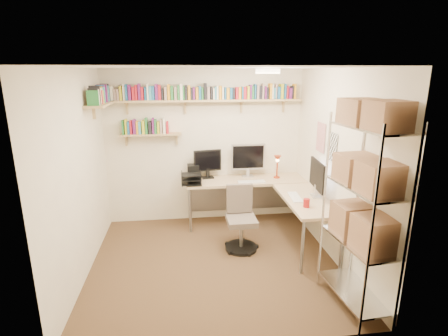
{
  "coord_description": "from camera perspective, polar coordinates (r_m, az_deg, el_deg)",
  "views": [
    {
      "loc": [
        -0.39,
        -4.14,
        2.46
      ],
      "look_at": [
        0.2,
        0.55,
        1.15
      ],
      "focal_mm": 28.0,
      "sensor_mm": 36.0,
      "label": 1
    }
  ],
  "objects": [
    {
      "name": "ground",
      "position": [
        4.83,
        -1.62,
        -15.1
      ],
      "size": [
        3.2,
        3.2,
        0.0
      ],
      "primitive_type": "plane",
      "color": "#422A1C",
      "rests_on": "ground"
    },
    {
      "name": "room_shell",
      "position": [
        4.26,
        -1.72,
        3.17
      ],
      "size": [
        3.24,
        3.04,
        2.52
      ],
      "color": "#F5E9C7",
      "rests_on": "ground"
    },
    {
      "name": "wall_shelves",
      "position": [
        5.45,
        -7.71,
        10.84
      ],
      "size": [
        3.12,
        1.09,
        0.8
      ],
      "color": "tan",
      "rests_on": "ground"
    },
    {
      "name": "corner_desk",
      "position": [
        5.48,
        4.61,
        -2.67
      ],
      "size": [
        2.03,
        1.98,
        1.32
      ],
      "color": "tan",
      "rests_on": "ground"
    },
    {
      "name": "office_chair",
      "position": [
        5.02,
        2.77,
        -8.9
      ],
      "size": [
        0.48,
        0.49,
        0.92
      ],
      "rotation": [
        0.0,
        0.0,
        0.01
      ],
      "color": "black",
      "rests_on": "ground"
    },
    {
      "name": "wire_rack",
      "position": [
        3.72,
        22.28,
        -2.1
      ],
      "size": [
        0.51,
        0.92,
        2.21
      ],
      "rotation": [
        0.0,
        0.0,
        0.09
      ],
      "color": "silver",
      "rests_on": "ground"
    }
  ]
}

